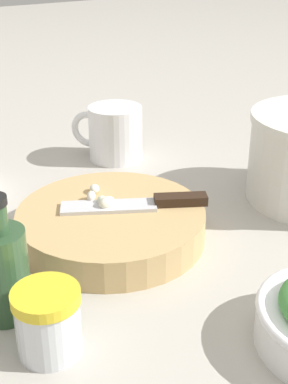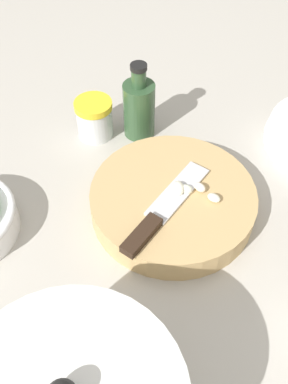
{
  "view_description": "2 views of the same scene",
  "coord_description": "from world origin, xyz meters",
  "views": [
    {
      "loc": [
        0.51,
        -0.34,
        0.37
      ],
      "look_at": [
        0.0,
        -0.0,
        0.08
      ],
      "focal_mm": 50.0,
      "sensor_mm": 36.0,
      "label": 1
    },
    {
      "loc": [
        -0.05,
        0.39,
        0.53
      ],
      "look_at": [
        0.01,
        -0.01,
        0.06
      ],
      "focal_mm": 40.0,
      "sensor_mm": 36.0,
      "label": 2
    }
  ],
  "objects": [
    {
      "name": "chef_knife",
      "position": [
        -0.02,
        0.01,
        0.05
      ],
      "size": [
        0.12,
        0.19,
        0.01
      ],
      "rotation": [
        0.0,
        0.0,
        2.65
      ],
      "color": "black",
      "rests_on": "cutting_board"
    },
    {
      "name": "ground_plane",
      "position": [
        0.0,
        0.0,
        0.0
      ],
      "size": [
        5.0,
        5.0,
        0.0
      ],
      "primitive_type": "plane",
      "color": "#B2ADA3"
    },
    {
      "name": "cutting_board",
      "position": [
        -0.04,
        -0.03,
        0.02
      ],
      "size": [
        0.25,
        0.25,
        0.04
      ],
      "color": "tan",
      "rests_on": "ground_plane"
    },
    {
      "name": "oil_bottle",
      "position": [
        0.04,
        -0.21,
        0.06
      ],
      "size": [
        0.06,
        0.06,
        0.14
      ],
      "color": "#2D4C2D",
      "rests_on": "ground_plane"
    },
    {
      "name": "garlic_cloves",
      "position": [
        -0.06,
        -0.03,
        0.05
      ],
      "size": [
        0.08,
        0.04,
        0.02
      ],
      "color": "silver",
      "rests_on": "cutting_board"
    },
    {
      "name": "spice_jar",
      "position": [
        0.12,
        -0.19,
        0.04
      ],
      "size": [
        0.07,
        0.07,
        0.07
      ],
      "color": "silver",
      "rests_on": "ground_plane"
    }
  ]
}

